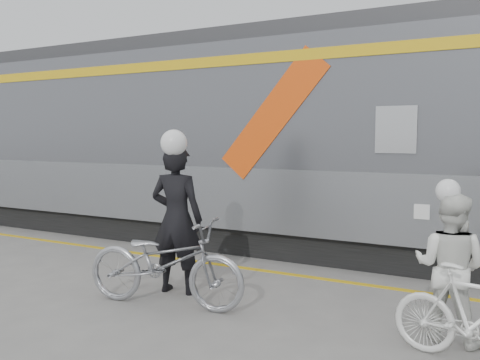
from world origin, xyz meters
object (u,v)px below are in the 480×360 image
Objects in this scene: woman at (450,267)px; bicycle_right at (477,317)px; bicycle_left at (165,262)px; man at (177,219)px.

woman is 0.99× the size of bicycle_right.
bicycle_left is 1.37× the size of woman.
woman reaches higher than bicycle_right.
man reaches higher than woman.
bicycle_right is (3.59, -0.01, -0.09)m from bicycle_left.
bicycle_left is at bearing 101.01° from man.
man is 0.95× the size of bicycle_left.
woman is at bearing -89.60° from bicycle_left.
woman is at bearing 40.08° from bicycle_right.
bicycle_left is 1.36× the size of bicycle_right.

